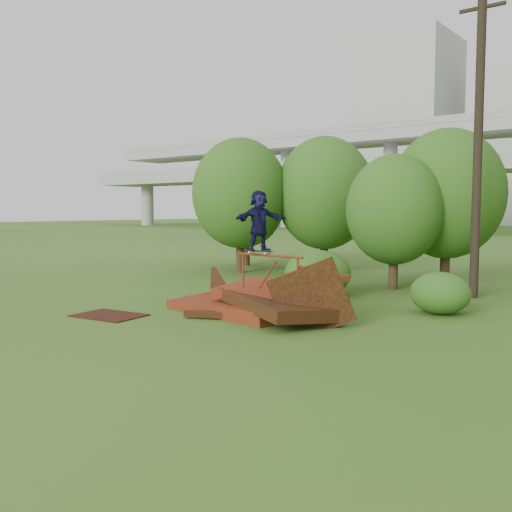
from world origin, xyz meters
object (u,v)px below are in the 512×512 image
Objects in this scene: utility_pole at (478,141)px; scrap_pile at (259,301)px; flat_plate at (109,315)px; skater at (259,220)px.

scrap_pile is at bearing -118.37° from utility_pole.
flat_plate is at bearing -125.63° from utility_pole.
skater is at bearing -114.46° from utility_pole.
utility_pole is (6.66, 9.29, 5.01)m from flat_plate.
scrap_pile is 4.05m from flat_plate.
skater is 0.16× the size of utility_pole.
scrap_pile is 0.58× the size of utility_pole.
flat_plate is at bearing -139.34° from scrap_pile.
scrap_pile is 3.18× the size of flat_plate.
flat_plate is 12.48m from utility_pole.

